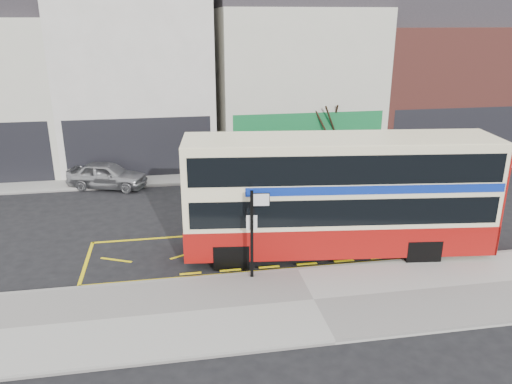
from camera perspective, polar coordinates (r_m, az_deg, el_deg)
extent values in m
plane|color=black|center=(17.10, 4.43, -8.59)|extent=(120.00, 120.00, 0.00)
cube|color=#A8A7A0|center=(15.14, 6.61, -12.32)|extent=(40.00, 4.00, 0.15)
cube|color=gray|center=(16.74, 4.76, -8.95)|extent=(40.00, 0.15, 0.15)
cube|color=#A8A7A0|center=(27.09, -1.23, 2.30)|extent=(50.00, 3.00, 0.15)
cube|color=white|center=(29.87, -13.24, 12.08)|extent=(8.00, 8.00, 9.00)
cube|color=black|center=(26.47, -13.16, 4.81)|extent=(7.36, 0.06, 3.20)
cube|color=black|center=(26.54, -13.12, 4.41)|extent=(5.60, 0.04, 2.00)
cube|color=beige|center=(30.76, 4.16, 12.25)|extent=(9.00, 8.00, 8.50)
cube|color=#136E35|center=(27.43, 6.02, 5.71)|extent=(8.28, 0.06, 3.20)
cube|color=black|center=(27.50, 5.99, 5.32)|extent=(6.30, 0.04, 2.00)
cube|color=brown|center=(34.11, 19.26, 11.09)|extent=(9.00, 8.00, 7.50)
cube|color=#28262B|center=(33.85, 20.17, 18.88)|extent=(9.00, 7.20, 1.80)
cube|color=black|center=(31.09, 22.29, 5.98)|extent=(8.28, 0.06, 3.20)
cube|color=black|center=(31.15, 22.23, 5.63)|extent=(6.30, 0.04, 2.00)
cube|color=#FFF3C2|center=(17.42, 9.40, -0.10)|extent=(10.74, 3.59, 3.88)
cube|color=#960E0C|center=(17.93, 9.15, -4.37)|extent=(10.78, 3.64, 1.05)
cube|color=#960E0C|center=(19.25, 24.83, 0.20)|extent=(0.34, 2.42, 3.88)
cube|color=black|center=(17.51, 9.35, -0.92)|extent=(10.33, 3.60, 0.91)
cube|color=black|center=(17.07, 9.61, 3.62)|extent=(10.33, 3.60, 0.96)
cube|color=#0E2B9B|center=(17.50, 12.55, 1.51)|extent=(8.65, 3.40, 0.29)
cube|color=black|center=(17.25, -7.98, -2.01)|extent=(0.31, 2.19, 1.53)
cube|color=black|center=(16.72, -8.25, 3.35)|extent=(0.31, 2.19, 0.96)
cube|color=black|center=(16.94, -8.09, 0.86)|extent=(0.24, 1.67, 0.34)
cube|color=#FFF3C2|center=(16.90, 9.75, 5.96)|extent=(10.73, 3.50, 0.11)
cylinder|color=black|center=(16.72, -2.84, -7.39)|extent=(0.98, 0.38, 0.96)
cylinder|color=black|center=(18.67, -2.91, -4.43)|extent=(0.98, 0.38, 0.96)
cylinder|color=black|center=(17.96, 18.56, -6.49)|extent=(0.98, 0.38, 0.96)
cylinder|color=black|center=(19.79, 16.35, -3.83)|extent=(0.98, 0.38, 0.96)
cube|color=black|center=(15.56, -0.48, -4.92)|extent=(0.11, 0.11, 2.90)
cube|color=white|center=(15.14, 0.60, -0.88)|extent=(0.52, 0.10, 0.43)
cube|color=white|center=(15.46, -0.49, -3.52)|extent=(0.34, 0.07, 0.48)
imported|color=#9D9EA2|center=(25.67, -16.65, 1.87)|extent=(4.16, 2.73, 1.32)
imported|color=#484C51|center=(24.31, -0.42, 1.81)|extent=(4.40, 2.74, 1.37)
imported|color=silver|center=(28.01, 16.80, 3.36)|extent=(5.14, 3.09, 1.39)
cylinder|color=black|center=(28.16, 7.62, 4.43)|extent=(0.24, 0.24, 1.70)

